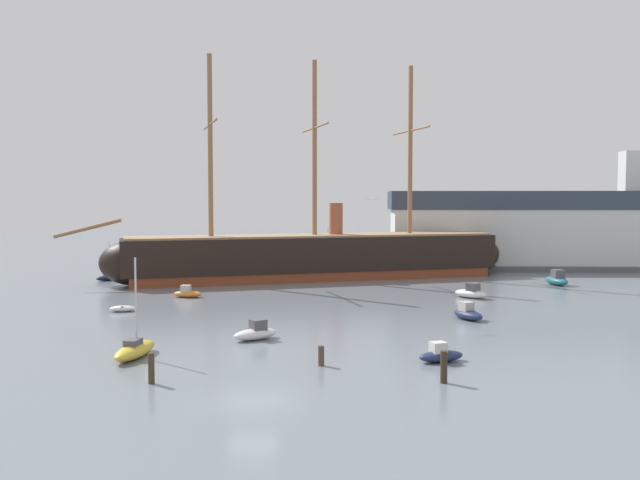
# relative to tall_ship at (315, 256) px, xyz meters

# --- Properties ---
(ground_plane) EXTENTS (400.00, 400.00, 0.00)m
(ground_plane) POSITION_rel_tall_ship_xyz_m (-0.27, -55.72, -3.19)
(ground_plane) COLOR slate
(tall_ship) EXTENTS (58.64, 24.79, 29.30)m
(tall_ship) POSITION_rel_tall_ship_xyz_m (0.00, 0.00, 0.00)
(tall_ship) COLOR brown
(tall_ship) RESTS_ON ground
(sailboat_foreground_left) EXTENTS (2.26, 5.44, 6.87)m
(sailboat_foreground_left) POSITION_rel_tall_ship_xyz_m (-9.82, -46.13, -2.61)
(sailboat_foreground_left) COLOR gold
(sailboat_foreground_left) RESTS_ON ground
(motorboat_foreground_right) EXTENTS (3.49, 2.47, 1.35)m
(motorboat_foreground_right) POSITION_rel_tall_ship_xyz_m (10.97, -46.33, -2.72)
(motorboat_foreground_right) COLOR #1E284C
(motorboat_foreground_right) RESTS_ON ground
(motorboat_near_centre) EXTENTS (3.85, 3.47, 1.55)m
(motorboat_near_centre) POSITION_rel_tall_ship_xyz_m (-2.39, -39.76, -2.65)
(motorboat_near_centre) COLOR silver
(motorboat_near_centre) RESTS_ON ground
(dinghy_mid_left) EXTENTS (2.64, 1.51, 0.59)m
(dinghy_mid_left) POSITION_rel_tall_ship_xyz_m (-17.04, -27.40, -2.90)
(dinghy_mid_left) COLOR silver
(dinghy_mid_left) RESTS_ON ground
(motorboat_mid_right) EXTENTS (3.06, 4.05, 1.57)m
(motorboat_mid_right) POSITION_rel_tall_ship_xyz_m (15.50, -30.10, -2.64)
(motorboat_mid_right) COLOR #1E284C
(motorboat_mid_right) RESTS_ON ground
(motorboat_alongside_bow) EXTENTS (3.37, 1.70, 1.36)m
(motorboat_alongside_bow) POSITION_rel_tall_ship_xyz_m (-13.11, -17.67, -2.71)
(motorboat_alongside_bow) COLOR orange
(motorboat_alongside_bow) RESTS_ON ground
(motorboat_alongside_stern) EXTENTS (4.02, 3.97, 1.67)m
(motorboat_alongside_stern) POSITION_rel_tall_ship_xyz_m (18.13, -16.67, -2.60)
(motorboat_alongside_stern) COLOR silver
(motorboat_alongside_stern) RESTS_ON ground
(sailboat_far_left) EXTENTS (3.05, 3.97, 5.12)m
(sailboat_far_left) POSITION_rel_tall_ship_xyz_m (-27.44, -2.66, -2.76)
(sailboat_far_left) COLOR #1E284C
(sailboat_far_left) RESTS_ON ground
(motorboat_far_right) EXTENTS (2.77, 4.96, 1.97)m
(motorboat_far_right) POSITION_rel_tall_ship_xyz_m (30.92, -4.77, -2.50)
(motorboat_far_right) COLOR #236670
(motorboat_far_right) RESTS_ON ground
(sailboat_distant_centre) EXTENTS (5.24, 3.88, 6.70)m
(sailboat_distant_centre) POSITION_rel_tall_ship_xyz_m (1.71, 9.60, -2.63)
(sailboat_distant_centre) COLOR #B22D28
(sailboat_distant_centre) RESTS_ON ground
(mooring_piling_nearest) EXTENTS (0.41, 0.41, 1.91)m
(mooring_piling_nearest) POSITION_rel_tall_ship_xyz_m (10.47, -51.58, -2.24)
(mooring_piling_nearest) COLOR #382B1E
(mooring_piling_nearest) RESTS_ON ground
(mooring_piling_left_pair) EXTENTS (0.37, 0.37, 1.84)m
(mooring_piling_left_pair) POSITION_rel_tall_ship_xyz_m (-6.76, -52.52, -2.27)
(mooring_piling_left_pair) COLOR #423323
(mooring_piling_left_pair) RESTS_ON ground
(mooring_piling_right_pair) EXTENTS (0.40, 0.40, 1.31)m
(mooring_piling_right_pair) POSITION_rel_tall_ship_xyz_m (3.04, -47.75, -2.54)
(mooring_piling_right_pair) COLOR #4C3D2D
(mooring_piling_right_pair) RESTS_ON ground
(dockside_warehouse_right) EXTENTS (59.98, 14.32, 18.29)m
(dockside_warehouse_right) POSITION_rel_tall_ship_xyz_m (38.86, 17.06, 2.83)
(dockside_warehouse_right) COLOR #565659
(dockside_warehouse_right) RESTS_ON ground
(seagull_in_flight) EXTENTS (1.31, 0.41, 0.14)m
(seagull_in_flight) POSITION_rel_tall_ship_xyz_m (6.82, -30.32, 7.66)
(seagull_in_flight) COLOR silver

